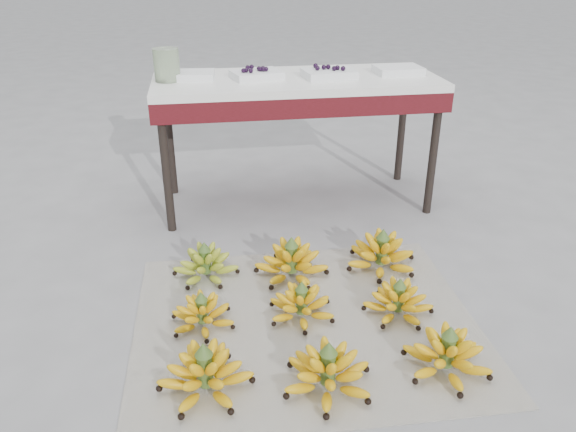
{
  "coord_description": "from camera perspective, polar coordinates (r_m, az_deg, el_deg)",
  "views": [
    {
      "loc": [
        -0.37,
        -1.72,
        1.27
      ],
      "look_at": [
        -0.06,
        0.24,
        0.3
      ],
      "focal_mm": 35.0,
      "sensor_mm": 36.0,
      "label": 1
    }
  ],
  "objects": [
    {
      "name": "bunch_front_center",
      "position": [
        1.82,
        4.07,
        -15.55
      ],
      "size": [
        0.32,
        0.32,
        0.18
      ],
      "rotation": [
        0.0,
        0.0,
        0.11
      ],
      "color": "yellow",
      "rests_on": "newspaper_mat"
    },
    {
      "name": "bunch_mid_left",
      "position": [
        2.09,
        -8.69,
        -9.83
      ],
      "size": [
        0.31,
        0.31,
        0.15
      ],
      "rotation": [
        0.0,
        0.0,
        0.36
      ],
      "color": "yellow",
      "rests_on": "newspaper_mat"
    },
    {
      "name": "bunch_front_right",
      "position": [
        1.95,
        15.84,
        -13.44
      ],
      "size": [
        0.36,
        0.36,
        0.17
      ],
      "rotation": [
        0.0,
        0.0,
        0.33
      ],
      "color": "yellow",
      "rests_on": "newspaper_mat"
    },
    {
      "name": "glass_jar",
      "position": [
        2.81,
        -12.23,
        14.78
      ],
      "size": [
        0.16,
        0.16,
        0.15
      ],
      "primitive_type": "cylinder",
      "rotation": [
        0.0,
        0.0,
        0.36
      ],
      "color": "beige",
      "rests_on": "vendor_table"
    },
    {
      "name": "tray_far_left",
      "position": [
        2.85,
        -9.82,
        13.91
      ],
      "size": [
        0.24,
        0.18,
        0.04
      ],
      "color": "white",
      "rests_on": "vendor_table"
    },
    {
      "name": "ground",
      "position": [
        2.17,
        2.65,
        -9.82
      ],
      "size": [
        60.0,
        60.0,
        0.0
      ],
      "primitive_type": "plane",
      "color": "slate",
      "rests_on": "ground"
    },
    {
      "name": "newspaper_mat",
      "position": [
        2.12,
        1.8,
        -10.76
      ],
      "size": [
        1.27,
        1.07,
        0.01
      ],
      "primitive_type": "cube",
      "rotation": [
        0.0,
        0.0,
        -0.02
      ],
      "color": "white",
      "rests_on": "ground"
    },
    {
      "name": "bunch_front_left",
      "position": [
        1.82,
        -8.4,
        -15.59
      ],
      "size": [
        0.35,
        0.35,
        0.18
      ],
      "rotation": [
        0.0,
        0.0,
        -0.23
      ],
      "color": "yellow",
      "rests_on": "newspaper_mat"
    },
    {
      "name": "bunch_mid_right",
      "position": [
        2.17,
        11.14,
        -8.55
      ],
      "size": [
        0.34,
        0.34,
        0.16
      ],
      "rotation": [
        0.0,
        0.0,
        -0.39
      ],
      "color": "yellow",
      "rests_on": "newspaper_mat"
    },
    {
      "name": "tray_far_right",
      "position": [
        2.98,
        11.13,
        14.34
      ],
      "size": [
        0.24,
        0.17,
        0.04
      ],
      "color": "white",
      "rests_on": "vendor_table"
    },
    {
      "name": "bunch_mid_center",
      "position": [
        2.11,
        1.38,
        -8.99
      ],
      "size": [
        0.29,
        0.29,
        0.15
      ],
      "rotation": [
        0.0,
        0.0,
        0.18
      ],
      "color": "yellow",
      "rests_on": "newspaper_mat"
    },
    {
      "name": "tray_left",
      "position": [
        2.82,
        -3.22,
        14.17
      ],
      "size": [
        0.27,
        0.22,
        0.06
      ],
      "color": "white",
      "rests_on": "vendor_table"
    },
    {
      "name": "vendor_table",
      "position": [
        2.87,
        0.86,
        12.41
      ],
      "size": [
        1.41,
        0.56,
        0.68
      ],
      "color": "black",
      "rests_on": "ground"
    },
    {
      "name": "bunch_back_left",
      "position": [
        2.37,
        -8.37,
        -4.92
      ],
      "size": [
        0.31,
        0.31,
        0.16
      ],
      "rotation": [
        0.0,
        0.0,
        -0.16
      ],
      "color": "olive",
      "rests_on": "newspaper_mat"
    },
    {
      "name": "tray_right",
      "position": [
        2.84,
        4.19,
        14.25
      ],
      "size": [
        0.27,
        0.21,
        0.06
      ],
      "color": "white",
      "rests_on": "vendor_table"
    },
    {
      "name": "bunch_back_right",
      "position": [
        2.44,
        9.48,
        -3.87
      ],
      "size": [
        0.35,
        0.35,
        0.19
      ],
      "rotation": [
        0.0,
        0.0,
        0.18
      ],
      "color": "yellow",
      "rests_on": "newspaper_mat"
    },
    {
      "name": "bunch_back_center",
      "position": [
        2.35,
        0.35,
        -4.75
      ],
      "size": [
        0.39,
        0.39,
        0.18
      ],
      "rotation": [
        0.0,
        0.0,
        -0.36
      ],
      "color": "yellow",
      "rests_on": "newspaper_mat"
    }
  ]
}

